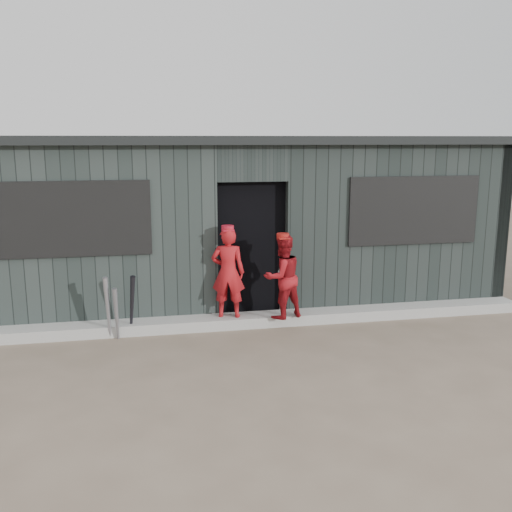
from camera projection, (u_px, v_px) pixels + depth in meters
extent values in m
plane|color=brown|center=(287.00, 376.00, 6.31)|extent=(80.00, 80.00, 0.00)
cube|color=#9A9995|center=(256.00, 320.00, 8.04)|extent=(8.00, 0.36, 0.15)
cone|color=#92929A|center=(108.00, 308.00, 7.38)|extent=(0.10, 0.21, 0.86)
cone|color=gray|center=(116.00, 314.00, 7.37)|extent=(0.09, 0.19, 0.72)
cone|color=black|center=(132.00, 305.00, 7.52)|extent=(0.15, 0.29, 0.85)
imported|color=#AB151A|center=(228.00, 272.00, 7.83)|extent=(0.52, 0.40, 1.26)
imported|color=maroon|center=(282.00, 277.00, 7.80)|extent=(0.68, 0.60, 1.16)
imported|color=#AEAEAE|center=(294.00, 273.00, 8.40)|extent=(0.64, 0.43, 1.27)
cube|color=black|center=(236.00, 224.00, 9.43)|extent=(7.60, 2.70, 2.20)
cube|color=#2C3432|center=(87.00, 240.00, 7.65)|extent=(3.50, 0.20, 2.50)
cube|color=#252C2A|center=(400.00, 230.00, 8.50)|extent=(3.50, 0.20, 2.50)
cube|color=#262D2C|center=(252.00, 163.00, 7.87)|extent=(1.00, 0.20, 0.50)
cube|color=#2C3431|center=(452.00, 215.00, 10.16)|extent=(0.20, 3.00, 2.50)
cube|color=#262D2B|center=(224.00, 211.00, 10.76)|extent=(8.00, 0.20, 2.50)
cube|color=black|center=(236.00, 140.00, 9.16)|extent=(8.30, 3.30, 0.12)
cube|color=black|center=(73.00, 219.00, 7.44)|extent=(2.00, 0.04, 1.00)
cube|color=black|center=(414.00, 211.00, 8.35)|extent=(2.00, 0.04, 1.00)
cube|color=black|center=(239.00, 223.00, 8.45)|extent=(0.19, 0.19, 0.80)
cube|color=black|center=(252.00, 225.00, 8.68)|extent=(0.24, 0.21, 0.86)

